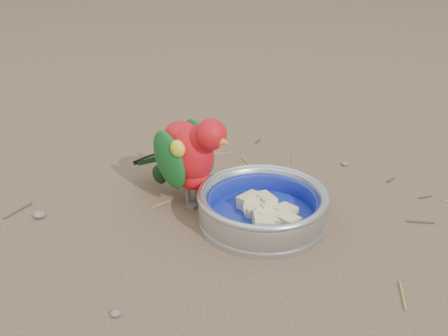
{
  "coord_description": "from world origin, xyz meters",
  "views": [
    {
      "loc": [
        -0.09,
        -0.66,
        0.47
      ],
      "look_at": [
        0.01,
        0.14,
        0.08
      ],
      "focal_mm": 40.0,
      "sensor_mm": 36.0,
      "label": 1
    }
  ],
  "objects": [
    {
      "name": "food_bowl",
      "position": [
        0.07,
        0.08,
        0.01
      ],
      "size": [
        0.23,
        0.23,
        0.02
      ],
      "primitive_type": "cylinder",
      "color": "#B2B2BA",
      "rests_on": "ground"
    },
    {
      "name": "ground",
      "position": [
        0.0,
        0.0,
        0.0
      ],
      "size": [
        60.0,
        60.0,
        0.0
      ],
      "primitive_type": "plane",
      "color": "brown"
    },
    {
      "name": "ground_debris",
      "position": [
        -0.01,
        0.07,
        0.0
      ],
      "size": [
        0.9,
        0.8,
        0.01
      ],
      "primitive_type": null,
      "color": "olive",
      "rests_on": "ground"
    },
    {
      "name": "lory_parrot",
      "position": [
        -0.05,
        0.17,
        0.09
      ],
      "size": [
        0.22,
        0.23,
        0.17
      ],
      "primitive_type": null,
      "rotation": [
        0.0,
        0.0,
        -2.41
      ],
      "color": "red",
      "rests_on": "ground"
    },
    {
      "name": "bowl_wall",
      "position": [
        0.07,
        0.08,
        0.04
      ],
      "size": [
        0.23,
        0.23,
        0.04
      ],
      "primitive_type": null,
      "color": "#B2B2BA",
      "rests_on": "food_bowl"
    },
    {
      "name": "fruit_wedges",
      "position": [
        0.07,
        0.08,
        0.03
      ],
      "size": [
        0.14,
        0.14,
        0.03
      ],
      "primitive_type": null,
      "color": "beige",
      "rests_on": "food_bowl"
    }
  ]
}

